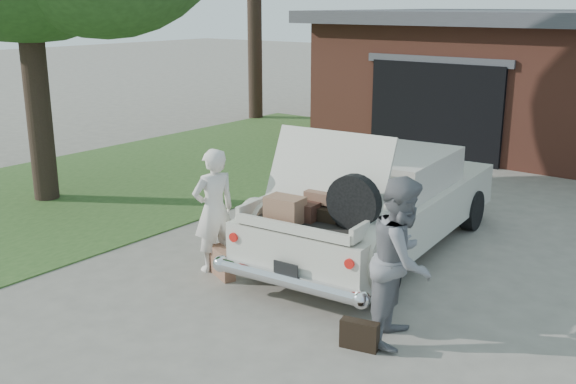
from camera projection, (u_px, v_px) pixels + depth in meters
The scene contains 7 objects.
ground at pixel (259, 284), 8.63m from camera, with size 90.00×90.00×0.00m, color gray.
grass_strip at pixel (151, 174), 14.15m from camera, with size 6.00×16.00×0.02m, color #2D4C1E.
sedan at pixel (378, 202), 9.64m from camera, with size 2.32×5.09×1.96m.
woman_left at pixel (214, 210), 8.90m from camera, with size 0.61×0.40×1.67m, color silver.
woman_right at pixel (402, 260), 7.01m from camera, with size 0.87×0.68×1.79m, color slate.
suitcase_left at pixel (222, 263), 8.84m from camera, with size 0.49×0.16×0.38m, color #8D5F47.
suitcase_right at pixel (359, 335), 6.99m from camera, with size 0.40×0.13×0.31m, color black.
Camera 1 is at (5.18, -6.09, 3.48)m, focal length 42.00 mm.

